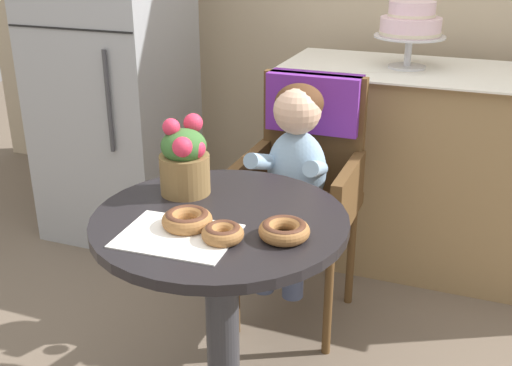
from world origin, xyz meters
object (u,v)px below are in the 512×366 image
object	(u,v)px
donut_mid	(187,219)
donut_side	(284,230)
refrigerator	(112,65)
seated_child	(294,165)
wicker_chair	(306,160)
tiered_cake_stand	(411,24)
cafe_table	(222,282)
flower_vase	(185,159)
donut_front	(223,233)

from	to	relation	value
donut_mid	donut_side	xyz separation A→B (m)	(0.26, 0.04, -0.00)
refrigerator	seated_child	bearing A→B (deg)	-26.24
seated_child	refrigerator	distance (m)	1.22
wicker_chair	tiered_cake_stand	bearing A→B (deg)	58.79
seated_child	donut_mid	bearing A→B (deg)	-97.63
wicker_chair	seated_child	size ratio (longest dim) A/B	1.31
donut_mid	tiered_cake_stand	xyz separation A→B (m)	(0.36, 1.39, 0.34)
donut_mid	refrigerator	distance (m)	1.56
cafe_table	donut_mid	xyz separation A→B (m)	(-0.05, -0.09, 0.24)
donut_side	flower_vase	distance (m)	0.42
donut_front	tiered_cake_stand	world-z (taller)	tiered_cake_stand
donut_front	donut_mid	distance (m)	0.12
flower_vase	refrigerator	xyz separation A→B (m)	(-0.89, 0.98, 0.02)
wicker_chair	donut_side	world-z (taller)	wicker_chair
cafe_table	donut_front	xyz separation A→B (m)	(0.07, -0.13, 0.23)
tiered_cake_stand	seated_child	bearing A→B (deg)	-110.17
tiered_cake_stand	refrigerator	distance (m)	1.39
seated_child	donut_front	distance (m)	0.70
donut_front	tiered_cake_stand	size ratio (longest dim) A/B	0.37
cafe_table	flower_vase	distance (m)	0.38
donut_front	tiered_cake_stand	distance (m)	1.49
donut_mid	cafe_table	bearing A→B (deg)	60.37
seated_child	donut_side	size ratio (longest dim) A/B	5.42
tiered_cake_stand	refrigerator	world-z (taller)	refrigerator
donut_front	donut_side	bearing A→B (deg)	26.51
wicker_chair	donut_side	bearing A→B (deg)	-83.72
wicker_chair	donut_side	size ratio (longest dim) A/B	7.11
seated_child	refrigerator	xyz separation A→B (m)	(-1.08, 0.53, 0.17)
cafe_table	refrigerator	size ratio (longest dim) A/B	0.42
flower_vase	refrigerator	size ratio (longest dim) A/B	0.14
wicker_chair	cafe_table	bearing A→B (deg)	-98.99
wicker_chair	tiered_cake_stand	size ratio (longest dim) A/B	3.18
cafe_table	refrigerator	distance (m)	1.56
seated_child	donut_front	size ratio (longest dim) A/B	6.59
donut_front	donut_side	xyz separation A→B (m)	(0.14, 0.07, 0.00)
donut_side	flower_vase	world-z (taller)	flower_vase
wicker_chair	flower_vase	xyz separation A→B (m)	(-0.20, -0.60, 0.19)
donut_front	donut_mid	bearing A→B (deg)	163.51
seated_child	tiered_cake_stand	distance (m)	0.88
donut_mid	donut_front	bearing A→B (deg)	-16.49
donut_side	flower_vase	size ratio (longest dim) A/B	0.57
cafe_table	wicker_chair	size ratio (longest dim) A/B	0.75
cafe_table	seated_child	size ratio (longest dim) A/B	0.99
cafe_table	tiered_cake_stand	bearing A→B (deg)	76.79
refrigerator	cafe_table	bearing A→B (deg)	-46.33
wicker_chair	flower_vase	world-z (taller)	same
donut_front	refrigerator	bearing A→B (deg)	132.24
donut_mid	flower_vase	xyz separation A→B (m)	(-0.11, 0.21, 0.08)
donut_side	cafe_table	bearing A→B (deg)	164.37
cafe_table	donut_side	world-z (taller)	donut_side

